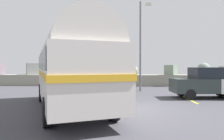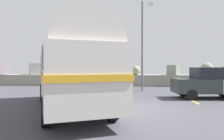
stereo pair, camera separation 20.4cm
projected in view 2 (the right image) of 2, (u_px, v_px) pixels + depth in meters
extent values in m
cube|color=#414047|center=(130.00, 109.00, 9.70)|extent=(32.00, 26.00, 0.02)
cube|color=gray|center=(127.00, 80.00, 21.46)|extent=(31.36, 1.80, 1.10)
cube|color=gray|center=(3.00, 69.00, 21.71)|extent=(1.46, 1.43, 1.13)
cube|color=gray|center=(36.00, 69.00, 22.37)|extent=(1.58, 1.58, 1.16)
sphere|color=tan|center=(60.00, 71.00, 22.15)|extent=(0.83, 0.83, 0.83)
cube|color=gray|center=(84.00, 70.00, 21.99)|extent=(0.98, 0.89, 0.85)
sphere|color=gray|center=(111.00, 68.00, 21.03)|extent=(1.40, 1.40, 1.40)
sphere|color=gray|center=(136.00, 70.00, 21.26)|extent=(0.92, 0.92, 0.92)
cube|color=gray|center=(173.00, 70.00, 20.81)|extent=(1.30, 1.29, 0.98)
sphere|color=gray|center=(207.00, 69.00, 20.80)|extent=(1.20, 1.20, 1.20)
cube|color=gold|center=(187.00, 98.00, 12.98)|extent=(0.12, 4.40, 0.01)
cylinder|color=black|center=(43.00, 93.00, 11.71)|extent=(0.62, 0.99, 0.96)
cylinder|color=black|center=(83.00, 91.00, 12.42)|extent=(0.62, 0.99, 0.96)
cylinder|color=black|center=(46.00, 112.00, 6.78)|extent=(0.62, 0.99, 0.96)
cylinder|color=black|center=(111.00, 107.00, 7.50)|extent=(0.62, 0.99, 0.96)
cube|color=silver|center=(70.00, 75.00, 9.58)|extent=(5.42, 8.68, 2.10)
cylinder|color=silver|center=(69.00, 51.00, 9.57)|extent=(5.11, 8.29, 2.20)
cube|color=gold|center=(70.00, 73.00, 9.58)|extent=(5.50, 8.78, 0.20)
cube|color=black|center=(70.00, 62.00, 9.57)|extent=(5.32, 8.38, 0.64)
cube|color=silver|center=(60.00, 86.00, 13.64)|extent=(2.17, 1.02, 0.28)
cylinder|color=black|center=(192.00, 95.00, 12.11)|extent=(0.63, 0.24, 0.62)
cylinder|color=black|center=(183.00, 92.00, 13.64)|extent=(0.63, 0.24, 0.62)
cylinder|color=black|center=(222.00, 92.00, 13.65)|extent=(0.63, 0.24, 0.62)
cube|color=#2B3433|center=(208.00, 86.00, 12.87)|extent=(4.20, 1.96, 0.84)
cube|color=black|center=(212.00, 73.00, 12.86)|extent=(2.30, 1.70, 0.68)
cylinder|color=black|center=(224.00, 92.00, 13.57)|extent=(0.62, 0.20, 0.62)
cylinder|color=#5B5B60|center=(142.00, 47.00, 16.44)|extent=(0.14, 0.14, 6.94)
cube|color=beige|center=(150.00, 4.00, 16.70)|extent=(0.44, 0.24, 0.18)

